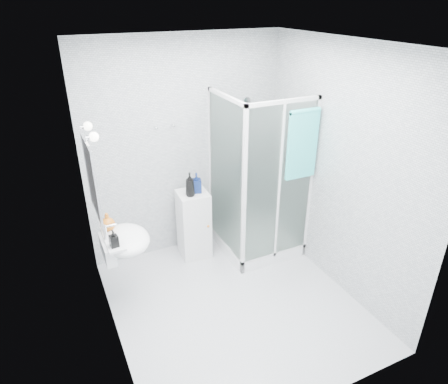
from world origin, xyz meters
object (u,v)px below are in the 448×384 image
shampoo_bottle_b (196,183)px  soap_dispenser_black (114,239)px  wall_basin (123,241)px  hand_towel (302,143)px  shower_enclosure (255,220)px  storage_cabinet (194,224)px  shampoo_bottle_a (190,185)px  soap_dispenser_orange (107,222)px

shampoo_bottle_b → soap_dispenser_black: (-1.11, -0.74, -0.02)m
wall_basin → hand_towel: hand_towel is taller
shower_enclosure → soap_dispenser_black: 1.89m
storage_cabinet → shampoo_bottle_a: bearing=-127.6°
storage_cabinet → soap_dispenser_orange: size_ratio=4.66×
hand_towel → shampoo_bottle_a: bearing=150.3°
shower_enclosure → shampoo_bottle_a: 0.95m
storage_cabinet → soap_dispenser_black: (-1.06, -0.74, 0.52)m
wall_basin → soap_dispenser_orange: soap_dispenser_orange is taller
shower_enclosure → wall_basin: bearing=-169.2°
storage_cabinet → shampoo_bottle_a: 0.57m
shower_enclosure → soap_dispenser_orange: shower_enclosure is taller
soap_dispenser_orange → soap_dispenser_black: bearing=-90.9°
shower_enclosure → storage_cabinet: bearing=159.5°
storage_cabinet → soap_dispenser_black: bearing=-141.4°
wall_basin → soap_dispenser_orange: 0.24m
shower_enclosure → hand_towel: size_ratio=2.61×
shower_enclosure → wall_basin: shower_enclosure is taller
storage_cabinet → soap_dispenser_black: 1.39m
shampoo_bottle_b → hand_towel: bearing=-34.8°
soap_dispenser_black → shampoo_bottle_b: bearing=33.7°
hand_towel → soap_dispenser_black: bearing=-177.9°
shower_enclosure → soap_dispenser_black: bearing=-164.9°
shampoo_bottle_a → shampoo_bottle_b: 0.12m
wall_basin → storage_cabinet: (0.95, 0.58, -0.37)m
soap_dispenser_orange → soap_dispenser_black: (-0.01, -0.32, -0.01)m
storage_cabinet → soap_dispenser_orange: bearing=-154.4°
soap_dispenser_orange → hand_towel: bearing=-6.7°
soap_dispenser_orange → shampoo_bottle_a: bearing=20.1°
hand_towel → storage_cabinet: bearing=146.8°
shampoo_bottle_a → soap_dispenser_orange: bearing=-159.9°
storage_cabinet → shampoo_bottle_b: shampoo_bottle_b is taller
soap_dispenser_orange → soap_dispenser_black: size_ratio=1.09×
storage_cabinet → shampoo_bottle_a: (-0.05, -0.06, 0.57)m
wall_basin → soap_dispenser_orange: (-0.10, 0.16, 0.16)m
shower_enclosure → soap_dispenser_black: size_ratio=11.97×
soap_dispenser_black → hand_towel: bearing=2.1°
storage_cabinet → soap_dispenser_black: size_ratio=5.10×
wall_basin → shampoo_bottle_a: size_ratio=1.97×
wall_basin → shampoo_bottle_b: (1.01, 0.58, 0.17)m
shampoo_bottle_a → soap_dispenser_black: (-1.01, -0.68, -0.05)m
wall_basin → shampoo_bottle_a: bearing=30.1°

